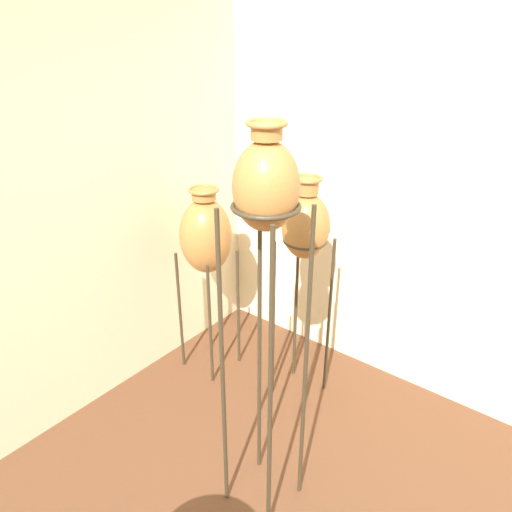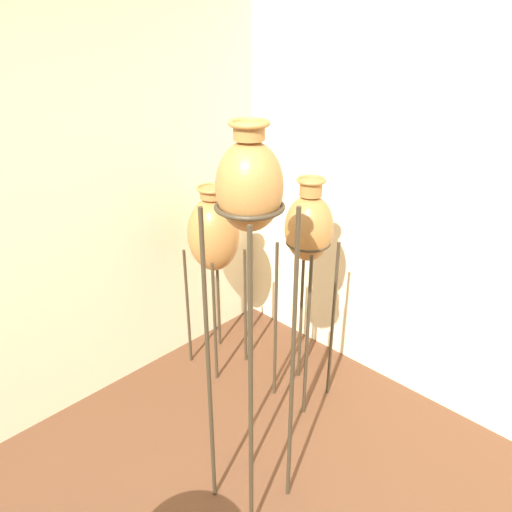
# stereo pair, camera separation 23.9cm
# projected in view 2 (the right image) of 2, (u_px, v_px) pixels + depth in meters

# --- Properties ---
(vase_stand_tall) EXTENTS (0.29, 0.29, 1.89)m
(vase_stand_tall) POSITION_uv_depth(u_px,v_px,m) (250.00, 205.00, 1.89)
(vase_stand_tall) COLOR #382D1E
(vase_stand_tall) RESTS_ON ground_plane
(vase_stand_medium) EXTENTS (0.27, 0.27, 1.45)m
(vase_stand_medium) POSITION_uv_depth(u_px,v_px,m) (309.00, 232.00, 2.77)
(vase_stand_medium) COLOR #382D1E
(vase_stand_medium) RESTS_ON ground_plane
(vase_stand_short) EXTENTS (0.33, 0.33, 1.29)m
(vase_stand_short) POSITION_uv_depth(u_px,v_px,m) (214.00, 235.00, 3.15)
(vase_stand_short) COLOR #382D1E
(vase_stand_short) RESTS_ON ground_plane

